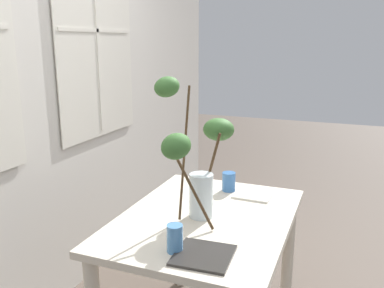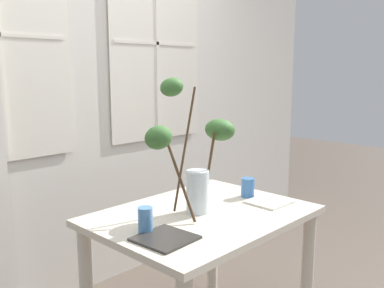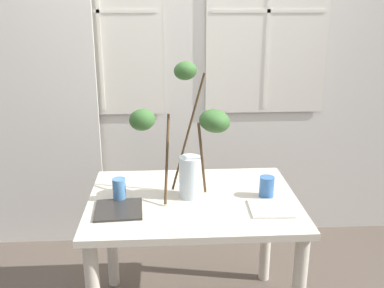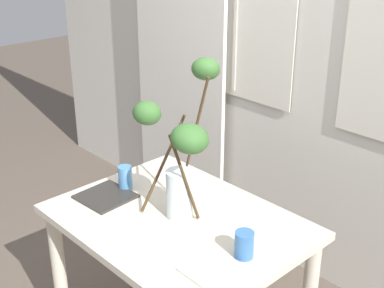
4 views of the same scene
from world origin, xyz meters
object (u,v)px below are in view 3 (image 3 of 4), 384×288
at_px(dining_table, 193,220).
at_px(plate_square_right, 270,208).
at_px(drinking_glass_blue_right, 267,186).
at_px(plate_square_left, 119,210).
at_px(vase_with_branches, 187,137).
at_px(drinking_glass_blue_left, 119,190).

bearing_deg(dining_table, plate_square_right, -22.20).
relative_size(drinking_glass_blue_right, plate_square_left, 0.48).
xyz_separation_m(vase_with_branches, plate_square_right, (0.42, -0.20, -0.33)).
xyz_separation_m(vase_with_branches, drinking_glass_blue_left, (-0.36, -0.04, -0.27)).
bearing_deg(plate_square_left, dining_table, 18.24).
bearing_deg(plate_square_left, plate_square_right, -2.25).
height_order(vase_with_branches, plate_square_left, vase_with_branches).
xyz_separation_m(drinking_glass_blue_right, plate_square_left, (-0.79, -0.13, -0.05)).
distance_m(vase_with_branches, drinking_glass_blue_left, 0.46).
xyz_separation_m(vase_with_branches, drinking_glass_blue_right, (0.43, -0.04, -0.28)).
bearing_deg(dining_table, plate_square_left, -161.76).
bearing_deg(drinking_glass_blue_right, vase_with_branches, 174.98).
xyz_separation_m(dining_table, vase_with_branches, (-0.03, 0.04, 0.47)).
height_order(drinking_glass_blue_left, plate_square_right, drinking_glass_blue_left).
xyz_separation_m(plate_square_left, plate_square_right, (0.78, -0.03, -0.00)).
distance_m(dining_table, drinking_glass_blue_left, 0.44).
bearing_deg(drinking_glass_blue_right, dining_table, -179.60).
relative_size(vase_with_branches, drinking_glass_blue_left, 5.93).
bearing_deg(plate_square_right, dining_table, 157.80).
bearing_deg(drinking_glass_blue_left, plate_square_left, -87.14).
distance_m(drinking_glass_blue_right, plate_square_left, 0.80).
xyz_separation_m(drinking_glass_blue_left, drinking_glass_blue_right, (0.80, 0.01, -0.00)).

